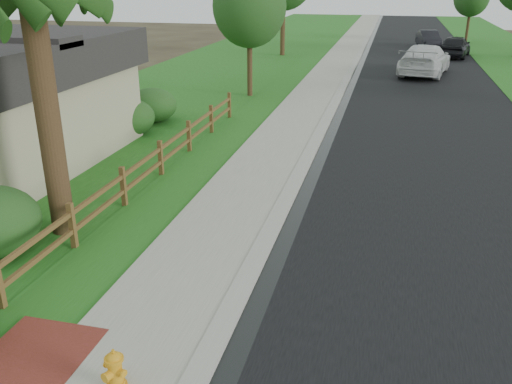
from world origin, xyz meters
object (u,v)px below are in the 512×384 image
(white_suv, at_px, (425,60))
(dark_car_mid, at_px, (455,46))
(ranch_fence, at_px, (143,170))
(fire_hydrant, at_px, (115,371))

(white_suv, bearing_deg, dark_car_mid, -95.79)
(ranch_fence, relative_size, fire_hydrant, 25.88)
(fire_hydrant, bearing_deg, dark_car_mid, 78.11)
(fire_hydrant, xyz_separation_m, dark_car_mid, (7.83, 37.20, 0.40))
(ranch_fence, height_order, white_suv, white_suv)
(fire_hydrant, height_order, dark_car_mid, dark_car_mid)
(white_suv, bearing_deg, ranch_fence, 79.67)
(dark_car_mid, bearing_deg, white_suv, 85.82)
(fire_hydrant, relative_size, white_suv, 0.11)
(ranch_fence, height_order, fire_hydrant, ranch_fence)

